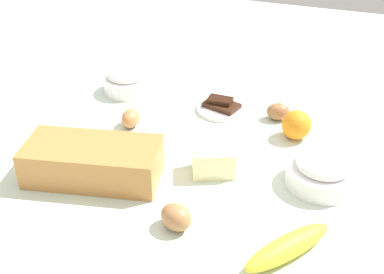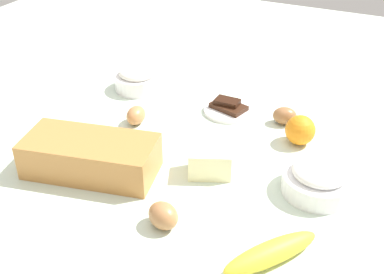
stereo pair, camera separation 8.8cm
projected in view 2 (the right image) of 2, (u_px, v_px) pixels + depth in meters
name	position (u px, v px, depth m)	size (l,w,h in m)	color
ground_plane	(192.00, 155.00, 1.13)	(2.40, 2.40, 0.02)	silver
loaf_pan	(91.00, 155.00, 1.04)	(0.30, 0.18, 0.08)	#B77A3D
flour_bowl	(137.00, 78.00, 1.38)	(0.13, 0.13, 0.07)	white
sugar_bowl	(319.00, 178.00, 0.98)	(0.15, 0.15, 0.07)	white
banana	(271.00, 253.00, 0.83)	(0.19, 0.04, 0.04)	yellow
orange_fruit	(300.00, 130.00, 1.14)	(0.07, 0.07, 0.07)	orange
butter_block	(210.00, 162.00, 1.04)	(0.09, 0.06, 0.06)	#F4EDB2
egg_near_butter	(285.00, 116.00, 1.22)	(0.04, 0.04, 0.06)	#9C683F
egg_beside_bowl	(163.00, 216.00, 0.90)	(0.05, 0.05, 0.06)	#AE7547
egg_loose	(136.00, 115.00, 1.22)	(0.05, 0.05, 0.06)	#B97D4B
chocolate_plate	(228.00, 108.00, 1.28)	(0.13, 0.13, 0.03)	white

